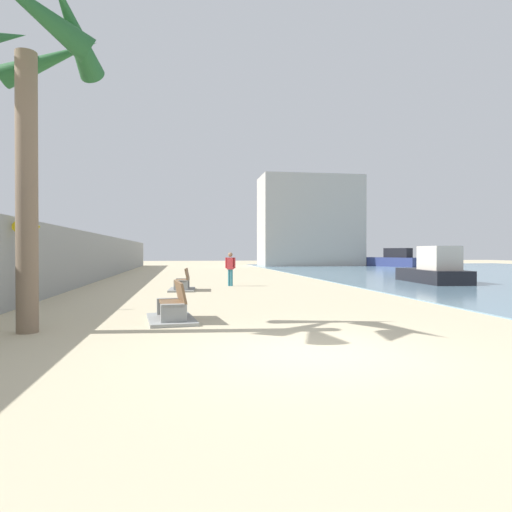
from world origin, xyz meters
name	(u,v)px	position (x,y,z in m)	size (l,w,h in m)	color
ground_plane	(223,282)	(0.00, 18.00, 0.00)	(120.00, 120.00, 0.00)	#C6B793
seawall	(83,258)	(-7.50, 18.00, 1.38)	(0.80, 64.00, 2.76)	gray
palm_tree	(24,71)	(-5.46, 2.80, 5.53)	(3.34, 3.32, 7.25)	#7A6651
bench_near	(172,311)	(-2.44, 4.01, 0.23)	(1.34, 2.22, 0.98)	gray
bench_far	(183,285)	(-2.21, 12.92, 0.23)	(1.22, 2.16, 0.98)	gray
person_walking	(230,266)	(0.14, 15.13, 0.98)	(0.49, 0.30, 1.68)	teal
boat_nearest	(392,260)	(21.03, 40.79, 0.80)	(4.60, 6.96, 2.07)	navy
boat_outer	(434,270)	(11.21, 15.27, 0.74)	(2.46, 5.55, 1.97)	black
pedestrian_sign	(25,249)	(-6.74, 6.76, 1.78)	(0.85, 0.08, 2.88)	slate
harbor_building	(310,221)	(12.92, 46.00, 5.38)	(12.00, 6.00, 10.76)	#ADAAA3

